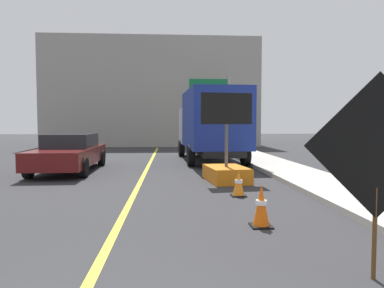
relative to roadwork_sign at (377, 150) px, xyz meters
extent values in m
cube|color=#B2ADA3|center=(2.01, 4.05, -1.40)|extent=(1.92, 48.00, 0.14)
cube|color=yellow|center=(-3.20, 4.05, -1.47)|extent=(0.14, 36.00, 0.01)
cylinder|color=#593819|center=(0.00, 0.00, -0.95)|extent=(0.05, 0.05, 1.05)
cube|color=orange|center=(0.00, 0.00, 0.05)|extent=(1.55, 0.16, 1.56)
cube|color=black|center=(0.00, -0.01, 0.05)|extent=(1.63, 0.15, 1.63)
cube|color=black|center=(0.00, 0.02, 0.05)|extent=(0.28, 0.03, 0.52)
cube|color=orange|center=(-0.57, 6.89, -1.25)|extent=(1.32, 1.93, 0.45)
cylinder|color=#4C4C4C|center=(-0.57, 6.89, -0.37)|extent=(0.10, 0.10, 1.30)
cube|color=black|center=(-0.57, 6.89, 0.75)|extent=(1.60, 0.29, 0.95)
sphere|color=yellow|center=(-0.03, 7.01, 0.75)|extent=(0.09, 0.09, 0.09)
sphere|color=yellow|center=(-0.33, 6.97, 0.75)|extent=(0.09, 0.09, 0.09)
sphere|color=yellow|center=(-0.63, 6.94, 0.75)|extent=(0.09, 0.09, 0.09)
sphere|color=yellow|center=(-0.92, 6.90, 0.75)|extent=(0.09, 0.09, 0.09)
sphere|color=yellow|center=(-1.09, 6.87, 0.93)|extent=(0.09, 0.09, 0.09)
sphere|color=yellow|center=(-1.09, 6.87, 0.57)|extent=(0.09, 0.09, 0.09)
cube|color=black|center=(-0.38, 12.91, -0.90)|extent=(2.07, 7.09, 0.25)
cube|color=silver|center=(-0.52, 15.43, 0.18)|extent=(2.52, 2.09, 1.90)
cube|color=navy|center=(-0.32, 11.84, 0.50)|extent=(2.67, 4.89, 2.54)
cylinder|color=black|center=(-1.67, 15.22, -1.02)|extent=(0.33, 0.91, 0.90)
cylinder|color=black|center=(0.65, 15.35, -1.02)|extent=(0.33, 0.91, 0.90)
cylinder|color=black|center=(-1.43, 10.74, -1.02)|extent=(0.33, 0.91, 0.90)
cylinder|color=black|center=(0.89, 10.87, -1.02)|extent=(0.33, 0.91, 0.90)
cube|color=#591414|center=(-6.02, 9.53, -0.89)|extent=(1.93, 5.11, 0.60)
cube|color=black|center=(-6.03, 9.79, -0.34)|extent=(1.66, 2.31, 0.50)
cylinder|color=black|center=(-5.11, 7.87, -1.14)|extent=(0.23, 0.66, 0.66)
cylinder|color=black|center=(-6.87, 7.84, -1.14)|extent=(0.23, 0.66, 0.66)
cylinder|color=black|center=(-5.18, 11.22, -1.14)|extent=(0.23, 0.66, 0.66)
cylinder|color=black|center=(-6.93, 11.19, -1.14)|extent=(0.23, 0.66, 0.66)
cylinder|color=gray|center=(1.72, 20.10, 1.03)|extent=(0.18, 0.18, 5.00)
cube|color=#0F6033|center=(0.32, 20.11, 2.68)|extent=(2.60, 0.08, 1.30)
cube|color=white|center=(0.32, 20.14, 2.68)|extent=(1.82, 0.02, 0.18)
cube|color=gray|center=(-3.68, 27.06, 2.75)|extent=(16.84, 8.08, 8.44)
cube|color=black|center=(-0.74, 2.09, -1.46)|extent=(0.36, 0.36, 0.03)
cone|color=#EA5B0C|center=(-0.74, 2.09, -1.09)|extent=(0.28, 0.28, 0.71)
cylinder|color=white|center=(-0.74, 2.09, -1.05)|extent=(0.19, 0.19, 0.08)
cube|color=black|center=(-0.63, 4.65, -1.46)|extent=(0.36, 0.36, 0.03)
cone|color=orange|center=(-0.63, 4.65, -1.14)|extent=(0.28, 0.28, 0.60)
cylinder|color=white|center=(-0.63, 4.65, -1.11)|extent=(0.19, 0.19, 0.08)
camera|label=1|loc=(-2.30, -3.75, 0.29)|focal=32.90mm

